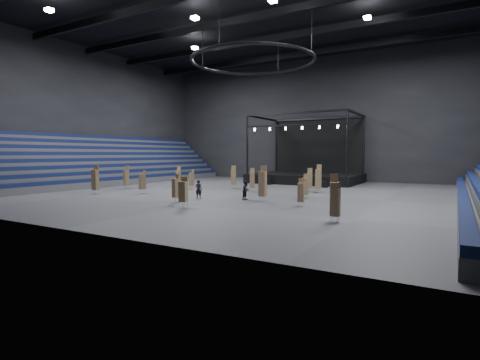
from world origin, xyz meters
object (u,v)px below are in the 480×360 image
Objects in this scene: chair_stack_9 at (310,179)px; chair_stack_11 at (95,179)px; chair_stack_15 at (126,177)px; crew_member at (246,190)px; man_center at (199,189)px; chair_stack_3 at (179,177)px; chair_stack_8 at (192,179)px; stage at (308,172)px; flight_case_right at (323,184)px; flight_case_mid at (305,183)px; chair_stack_14 at (334,198)px; chair_stack_12 at (252,179)px; chair_stack_4 at (233,176)px; chair_stack_0 at (318,178)px; chair_stack_5 at (142,181)px; chair_stack_6 at (176,187)px; chair_stack_13 at (305,186)px; chair_stack_7 at (263,183)px; chair_stack_1 at (183,191)px; chair_stack_2 at (301,192)px; chair_stack_10 at (336,202)px; flight_case_left at (266,181)px.

chair_stack_9 is 0.86× the size of chair_stack_11.
chair_stack_15 is (-18.64, -7.36, 0.05)m from chair_stack_9.
man_center is at bearing 107.96° from crew_member.
chair_stack_3 is 2.47m from chair_stack_8.
stage is at bearing 81.46° from chair_stack_8.
man_center is (-6.15, -15.91, 0.44)m from flight_case_right.
flight_case_mid is 0.49× the size of chair_stack_14.
man_center is (-1.32, -7.51, -0.46)m from chair_stack_12.
chair_stack_4 is at bearing 116.22° from chair_stack_14.
chair_stack_0 is at bearing 27.91° from chair_stack_15.
chair_stack_9 reaches higher than chair_stack_5.
chair_stack_6 reaches higher than chair_stack_13.
chair_stack_6 is 7.07m from chair_stack_7.
chair_stack_12 is at bearing 118.42° from chair_stack_7.
flight_case_right is 0.38× the size of chair_stack_11.
chair_stack_12 is at bearing 21.80° from chair_stack_8.
chair_stack_9 is (4.11, 15.53, 0.07)m from chair_stack_1.
chair_stack_9 is at bearing 95.70° from chair_stack_2.
chair_stack_9 is (0.57, 9.73, -0.25)m from chair_stack_7.
chair_stack_13 reaches higher than crew_member.
flight_case_right is at bearing 91.57° from chair_stack_2.
chair_stack_14 is at bearing 142.19° from man_center.
flight_case_right is 0.38× the size of chair_stack_0.
flight_case_right is 17.06m from man_center.
chair_stack_7 reaches higher than chair_stack_12.
chair_stack_0 reaches higher than chair_stack_14.
flight_case_mid is 15.91m from man_center.
flight_case_mid is 0.59× the size of chair_stack_6.
chair_stack_8 is 23.33m from chair_stack_14.
chair_stack_12 reaches higher than chair_stack_3.
chair_stack_10 is (9.47, -20.79, 0.75)m from flight_case_mid.
chair_stack_13 is at bearing -168.57° from man_center.
flight_case_mid is 2.06m from flight_case_right.
flight_case_mid is 8.38m from chair_stack_12.
chair_stack_0 reaches higher than chair_stack_13.
chair_stack_13 is at bearing -69.68° from flight_case_mid.
chair_stack_1 reaches higher than chair_stack_2.
chair_stack_3 is at bearing -150.77° from flight_case_right.
chair_stack_8 is at bearing 160.38° from chair_stack_12.
chair_stack_6 is (-7.75, -12.74, -0.27)m from chair_stack_0.
flight_case_left is at bearing 31.42° from chair_stack_3.
chair_stack_10 is 1.07× the size of chair_stack_13.
chair_stack_9 is at bearing -9.39° from chair_stack_3.
chair_stack_9 is (6.65, 13.31, 0.10)m from chair_stack_6.
chair_stack_12 is 7.00m from crew_member.
chair_stack_7 reaches higher than chair_stack_10.
chair_stack_14 is 27.05m from chair_stack_15.
chair_stack_1 is at bearing -123.99° from chair_stack_13.
chair_stack_0 is 1.24× the size of chair_stack_5.
flight_case_left is 0.60× the size of chair_stack_13.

